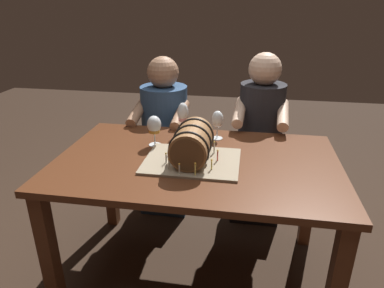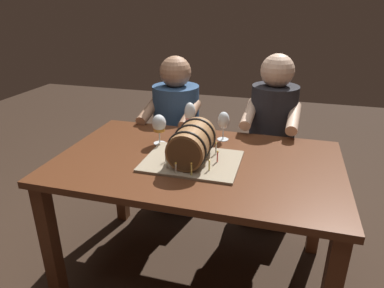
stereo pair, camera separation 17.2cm
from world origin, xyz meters
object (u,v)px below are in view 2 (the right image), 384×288
object	(u,v)px
dining_table	(197,177)
wine_glass_empty	(224,121)
person_seated_right	(270,151)
wine_glass_rose	(190,114)
barrel_cake	(192,146)
wine_glass_amber	(159,125)
person_seated_left	(177,142)

from	to	relation	value
dining_table	wine_glass_empty	distance (m)	0.38
wine_glass_empty	person_seated_right	distance (m)	0.56
wine_glass_rose	person_seated_right	world-z (taller)	person_seated_right
dining_table	person_seated_right	world-z (taller)	person_seated_right
barrel_cake	person_seated_right	xyz separation A→B (m)	(0.36, 0.71, -0.29)
wine_glass_amber	wine_glass_rose	bearing A→B (deg)	55.79
wine_glass_amber	person_seated_right	world-z (taller)	person_seated_right
wine_glass_rose	person_seated_left	xyz separation A→B (m)	(-0.20, 0.34, -0.35)
wine_glass_empty	dining_table	bearing A→B (deg)	-103.90
barrel_cake	wine_glass_amber	distance (m)	0.31
wine_glass_rose	person_seated_left	bearing A→B (deg)	120.56
wine_glass_rose	barrel_cake	bearing A→B (deg)	-72.41
person_seated_left	person_seated_right	size ratio (longest dim) A/B	0.97
wine_glass_amber	dining_table	bearing A→B (deg)	-29.42
person_seated_left	person_seated_right	xyz separation A→B (m)	(0.68, -0.00, 0.01)
wine_glass_empty	wine_glass_amber	bearing A→B (deg)	-155.05
wine_glass_amber	person_seated_right	xyz separation A→B (m)	(0.60, 0.53, -0.32)
wine_glass_empty	wine_glass_rose	xyz separation A→B (m)	(-0.21, 0.03, 0.02)
barrel_cake	person_seated_right	distance (m)	0.85
dining_table	barrel_cake	world-z (taller)	barrel_cake
dining_table	wine_glass_rose	world-z (taller)	wine_glass_rose
barrel_cake	wine_glass_empty	size ratio (longest dim) A/B	2.80
wine_glass_amber	barrel_cake	bearing A→B (deg)	-36.83
dining_table	wine_glass_rose	size ratio (longest dim) A/B	7.22
wine_glass_empty	wine_glass_amber	distance (m)	0.37
barrel_cake	wine_glass_rose	xyz separation A→B (m)	(-0.12, 0.37, 0.04)
person_seated_left	barrel_cake	bearing A→B (deg)	-65.82
wine_glass_empty	person_seated_left	xyz separation A→B (m)	(-0.41, 0.37, -0.33)
wine_glass_amber	person_seated_left	distance (m)	0.63
dining_table	person_seated_left	bearing A→B (deg)	116.50
wine_glass_empty	person_seated_left	size ratio (longest dim) A/B	0.15
wine_glass_empty	person_seated_right	size ratio (longest dim) A/B	0.14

